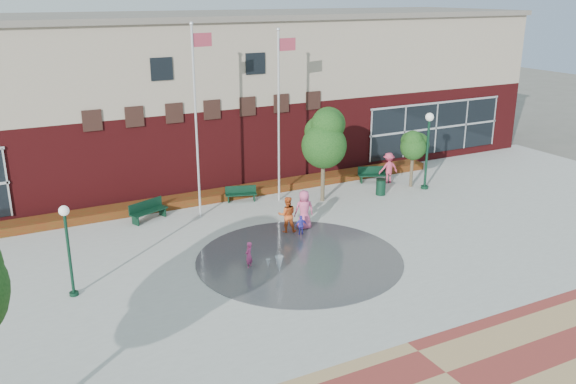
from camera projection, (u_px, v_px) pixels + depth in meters
name	position (u px, v px, depth m)	size (l,w,h in m)	color
ground	(339.00, 290.00, 22.24)	(120.00, 120.00, 0.00)	#666056
plaza_concrete	(288.00, 251.00, 25.61)	(46.00, 18.00, 0.01)	#A8A8A0
splash_pad	(299.00, 259.00, 24.77)	(8.40, 8.40, 0.01)	#383A3D
library_building	(181.00, 95.00, 35.50)	(44.40, 10.40, 9.20)	#531012
flower_bed	(221.00, 199.00, 32.01)	(26.00, 1.20, 0.40)	#8C0509
flagpole_left	(197.00, 113.00, 27.92)	(1.06, 0.24, 9.11)	white
flagpole_right	(280.00, 108.00, 30.23)	(1.08, 0.19, 8.73)	white
lamp_left	(68.00, 241.00, 21.15)	(0.36, 0.36, 3.42)	#0E3220
lamp_right	(428.00, 142.00, 32.79)	(0.45, 0.45, 4.24)	#0E3220
bench_left	(149.00, 214.00, 28.87)	(1.96, 1.22, 0.96)	#0E3220
bench_mid	(241.00, 197.00, 31.50)	(1.67, 0.91, 0.81)	#0E3220
bench_right	(374.00, 178.00, 34.64)	(1.86, 1.13, 0.91)	#0E3220
trash_can	(381.00, 187.00, 32.46)	(0.55, 0.55, 0.90)	#0E3220
tree_mid	(324.00, 133.00, 30.53)	(2.94, 2.94, 4.96)	#473B2A
tree_small_right	(413.00, 144.00, 33.20)	(1.96, 1.96, 3.35)	#473B2A
water_jet_a	(279.00, 272.00, 23.62)	(0.33, 0.33, 0.64)	white
water_jet_b	(268.00, 269.00, 23.91)	(0.17, 0.17, 0.38)	white
child_splash	(249.00, 255.00, 23.85)	(0.40, 0.26, 1.09)	#CA3C7D
adult_red	(287.00, 215.00, 27.31)	(0.82, 0.64, 1.69)	#CE521F
adult_pink	(304.00, 210.00, 27.70)	(0.89, 0.58, 1.83)	#DA5383
child_blue	(301.00, 225.00, 27.08)	(0.55, 0.23, 0.94)	#3E3BC6
person_bench	(388.00, 168.00, 34.39)	(1.14, 0.65, 1.76)	#C93C5B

